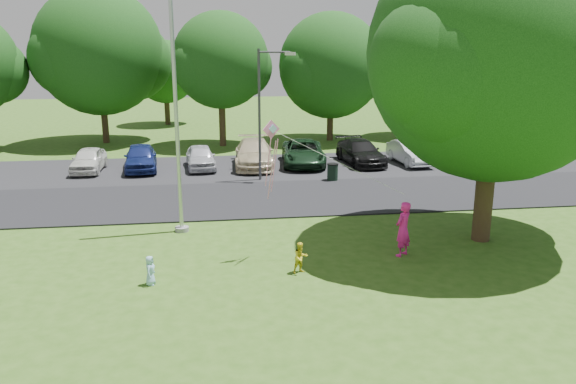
{
  "coord_description": "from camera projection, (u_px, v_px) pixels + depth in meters",
  "views": [
    {
      "loc": [
        -2.29,
        -14.74,
        6.55
      ],
      "look_at": [
        0.26,
        4.0,
        1.6
      ],
      "focal_mm": 35.0,
      "sensor_mm": 36.0,
      "label": 1
    }
  ],
  "objects": [
    {
      "name": "park_road",
      "position": [
        267.0,
        198.0,
        24.71
      ],
      "size": [
        60.0,
        6.0,
        0.06
      ],
      "primitive_type": "cube",
      "color": "black",
      "rests_on": "ground"
    },
    {
      "name": "parking_strip",
      "position": [
        255.0,
        167.0,
        30.94
      ],
      "size": [
        42.0,
        7.0,
        0.06
      ],
      "primitive_type": "cube",
      "color": "black",
      "rests_on": "ground"
    },
    {
      "name": "parked_cars",
      "position": [
        263.0,
        154.0,
        30.9
      ],
      "size": [
        19.14,
        5.25,
        1.47
      ],
      "color": "silver",
      "rests_on": "ground"
    },
    {
      "name": "tree_row",
      "position": [
        267.0,
        58.0,
        38.08
      ],
      "size": [
        64.35,
        11.94,
        10.88
      ],
      "color": "#332316",
      "rests_on": "ground"
    },
    {
      "name": "kite",
      "position": [
        274.0,
        145.0,
        16.98
      ],
      "size": [
        4.43,
        0.65,
        2.51
      ],
      "rotation": [
        0.0,
        0.0,
        0.39
      ],
      "color": "pink",
      "rests_on": "ground"
    },
    {
      "name": "horizon_trees",
      "position": [
        285.0,
        73.0,
        48.0
      ],
      "size": [
        77.46,
        7.2,
        7.02
      ],
      "color": "#332316",
      "rests_on": "ground"
    },
    {
      "name": "trash_can",
      "position": [
        333.0,
        172.0,
        27.83
      ],
      "size": [
        0.56,
        0.56,
        0.9
      ],
      "rotation": [
        0.0,
        0.0,
        -0.21
      ],
      "color": "black",
      "rests_on": "ground"
    },
    {
      "name": "child_yellow",
      "position": [
        301.0,
        258.0,
        16.57
      ],
      "size": [
        0.56,
        0.49,
        0.95
      ],
      "primitive_type": "imported",
      "rotation": [
        0.0,
        0.0,
        0.34
      ],
      "color": "yellow",
      "rests_on": "ground"
    },
    {
      "name": "flagpole",
      "position": [
        176.0,
        117.0,
        19.37
      ],
      "size": [
        0.5,
        0.5,
        10.0
      ],
      "color": "#B7BABF",
      "rests_on": "ground"
    },
    {
      "name": "ground",
      "position": [
        298.0,
        281.0,
        16.09
      ],
      "size": [
        120.0,
        120.0,
        0.0
      ],
      "primitive_type": "plane",
      "color": "#2D5315",
      "rests_on": "ground"
    },
    {
      "name": "big_tree",
      "position": [
        495.0,
        59.0,
        17.89
      ],
      "size": [
        9.03,
        8.31,
        10.48
      ],
      "rotation": [
        0.0,
        0.0,
        -0.4
      ],
      "color": "#332316",
      "rests_on": "ground"
    },
    {
      "name": "woman",
      "position": [
        403.0,
        229.0,
        17.84
      ],
      "size": [
        0.78,
        0.74,
        1.79
      ],
      "primitive_type": "imported",
      "rotation": [
        0.0,
        0.0,
        3.83
      ],
      "color": "#EF1F91",
      "rests_on": "ground"
    },
    {
      "name": "street_lamp",
      "position": [
        264.0,
        103.0,
        27.05
      ],
      "size": [
        1.78,
        0.6,
        6.41
      ],
      "rotation": [
        0.0,
        0.0,
        -0.24
      ],
      "color": "#3F3F44",
      "rests_on": "ground"
    },
    {
      "name": "child_blue",
      "position": [
        150.0,
        270.0,
        15.75
      ],
      "size": [
        0.34,
        0.46,
        0.86
      ],
      "primitive_type": "imported",
      "rotation": [
        0.0,
        0.0,
        1.39
      ],
      "color": "#8DC0D9",
      "rests_on": "ground"
    }
  ]
}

